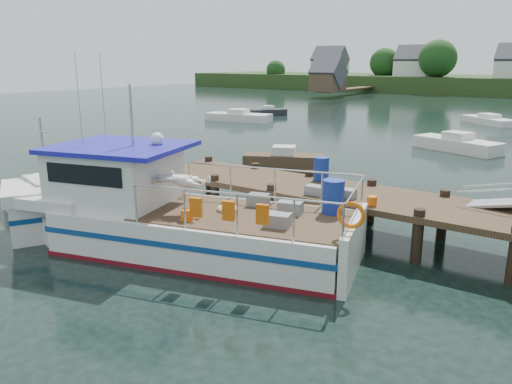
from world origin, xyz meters
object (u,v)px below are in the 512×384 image
Objects in this scene: moored_rowboat at (284,160)px; moored_e at (269,112)px; lobster_boat at (161,214)px; moored_d at (489,120)px; dock at (510,188)px; moored_a at (239,117)px; moored_b at (457,144)px; work_boat at (52,204)px.

moored_rowboat is 26.79m from moored_e.
moored_rowboat is at bearing 88.76° from lobster_boat.
moored_d is 1.43× the size of moored_e.
dock is 2.53× the size of moored_a.
dock reaches higher than moored_rowboat.
moored_d is (20.10, 11.32, -0.07)m from moored_a.
lobster_boat is 1.86× the size of moored_a.
moored_rowboat reaches higher than moored_b.
moored_d is at bearing 37.89° from moored_a.
moored_d is at bearing 71.70° from lobster_boat.
dock is at bearing 34.74° from work_boat.
lobster_boat is 12.45m from moored_rowboat.
dock is at bearing -97.44° from moored_d.
moored_rowboat is at bearing -38.00° from moored_a.
moored_d is at bearing 101.46° from dock.
moored_e is (-27.55, 29.14, -1.85)m from dock.
work_boat is at bearing -123.38° from moored_b.
moored_a is 23.07m from moored_d.
moored_d is at bearing 40.04° from moored_e.
work_boat is 1.84× the size of moored_e.
work_boat is 1.07× the size of moored_a.
dock is 2.36× the size of work_boat.
dock is 19.43m from moored_b.
moored_a is 1.12× the size of moored_b.
moored_b reaches higher than moored_d.
moored_a is (-12.98, 28.34, -0.16)m from work_boat.
dock reaches higher than moored_b.
dock is 1.36× the size of lobster_boat.
work_boat is 12.54m from moored_rowboat.
dock is 35.43m from moored_d.
moored_b is (3.06, 23.13, -0.62)m from lobster_boat.
moored_a is 5.80m from moored_e.
lobster_boat is at bearing -111.57° from moored_d.
dock reaches higher than work_boat.
dock reaches higher than moored_d.
lobster_boat is 2.09× the size of moored_b.
lobster_boat reaches higher than moored_d.
dock is at bearing 12.19° from lobster_boat.
moored_b is 1.07× the size of moored_d.
lobster_boat is at bearing -36.12° from moored_e.
moored_rowboat reaches higher than moored_a.
moored_rowboat reaches higher than moored_e.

